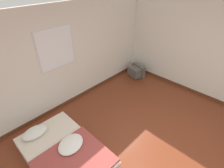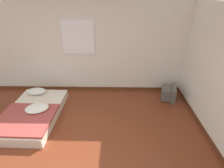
% 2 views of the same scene
% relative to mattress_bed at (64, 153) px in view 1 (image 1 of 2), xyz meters
% --- Properties ---
extents(wall_back, '(8.17, 0.08, 2.60)m').
position_rel_mattress_bed_xyz_m(wall_back, '(1.10, 1.43, 1.15)').
color(wall_back, silver).
rests_on(wall_back, ground_plane).
extents(mattress_bed, '(1.25, 1.97, 0.36)m').
position_rel_mattress_bed_xyz_m(mattress_bed, '(0.00, 0.00, 0.00)').
color(mattress_bed, beige).
rests_on(mattress_bed, ground_plane).
extents(crt_tv, '(0.47, 0.57, 0.40)m').
position_rel_mattress_bed_xyz_m(crt_tv, '(3.54, 0.91, 0.05)').
color(crt_tv, '#56514C').
rests_on(crt_tv, ground_plane).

